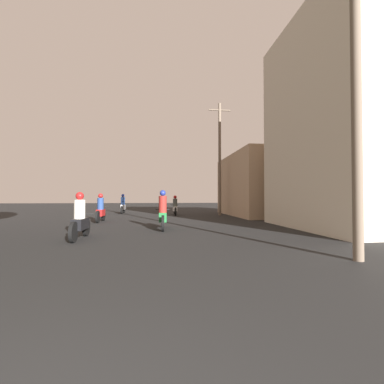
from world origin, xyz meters
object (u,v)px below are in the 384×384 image
object	(u,v)px
motorcycle_green	(163,214)
building_right_far	(262,185)
utility_pole_near	(356,49)
motorcycle_black	(80,220)
utility_pole_far	(220,157)
motorcycle_white	(175,207)
motorcycle_red	(101,210)
motorcycle_silver	(123,206)
building_right_near	(348,124)

from	to	relation	value
motorcycle_green	building_right_far	size ratio (longest dim) A/B	0.26
utility_pole_near	motorcycle_green	bearing A→B (deg)	124.26
motorcycle_green	motorcycle_black	bearing A→B (deg)	-141.78
utility_pole_far	motorcycle_white	bearing A→B (deg)	169.27
motorcycle_white	motorcycle_green	bearing A→B (deg)	-91.48
motorcycle_red	building_right_far	world-z (taller)	building_right_far
motorcycle_red	motorcycle_white	distance (m)	6.34
motorcycle_red	utility_pole_far	distance (m)	9.23
utility_pole_near	building_right_far	bearing A→B (deg)	75.55
motorcycle_silver	building_right_far	world-z (taller)	building_right_far
motorcycle_green	utility_pole_far	xyz separation A→B (m)	(4.18, 7.66, 3.61)
building_right_near	utility_pole_near	bearing A→B (deg)	-127.25
building_right_near	utility_pole_near	world-z (taller)	building_right_near
motorcycle_black	motorcycle_silver	world-z (taller)	motorcycle_silver
motorcycle_green	motorcycle_white	world-z (taller)	motorcycle_green
utility_pole_far	motorcycle_black	bearing A→B (deg)	-124.26
motorcycle_black	utility_pole_far	bearing A→B (deg)	49.94
motorcycle_black	motorcycle_silver	distance (m)	12.85
motorcycle_red	building_right_far	distance (m)	11.33
motorcycle_white	motorcycle_silver	world-z (taller)	motorcycle_silver
motorcycle_black	building_right_near	distance (m)	11.04
utility_pole_near	motorcycle_red	bearing A→B (deg)	127.64
building_right_far	utility_pole_near	world-z (taller)	utility_pole_near
motorcycle_red	motorcycle_silver	xyz separation A→B (m)	(0.14, 7.12, 0.03)
motorcycle_green	motorcycle_white	size ratio (longest dim) A/B	1.03
building_right_near	utility_pole_far	world-z (taller)	building_right_near
motorcycle_green	utility_pole_near	world-z (taller)	utility_pole_near
motorcycle_red	motorcycle_white	size ratio (longest dim) A/B	0.95
utility_pole_near	utility_pole_far	xyz separation A→B (m)	(0.28, 13.39, -0.12)
building_right_near	building_right_far	distance (m)	8.46
motorcycle_green	motorcycle_silver	xyz separation A→B (m)	(-3.08, 10.62, 0.00)
motorcycle_silver	building_right_near	size ratio (longest dim) A/B	0.23
motorcycle_black	building_right_near	world-z (taller)	building_right_near
motorcycle_black	building_right_near	xyz separation A→B (m)	(10.26, 1.50, 3.79)
building_right_near	utility_pole_far	bearing A→B (deg)	112.86
building_right_near	building_right_far	xyz separation A→B (m)	(-0.42, 8.16, -2.20)
building_right_near	motorcycle_green	bearing A→B (deg)	174.65
motorcycle_silver	utility_pole_far	world-z (taller)	utility_pole_far
utility_pole_far	building_right_far	bearing A→B (deg)	-4.07
motorcycle_white	building_right_far	bearing A→B (deg)	-2.25
motorcycle_black	building_right_far	xyz separation A→B (m)	(9.84, 9.65, 1.59)
motorcycle_green	utility_pole_near	xyz separation A→B (m)	(3.90, -5.73, 3.73)
motorcycle_black	utility_pole_near	distance (m)	8.26
motorcycle_silver	utility_pole_near	bearing A→B (deg)	-66.78
building_right_near	building_right_far	world-z (taller)	building_right_near
building_right_near	motorcycle_red	bearing A→B (deg)	158.87
building_right_near	utility_pole_near	size ratio (longest dim) A/B	1.04
motorcycle_green	motorcycle_silver	world-z (taller)	motorcycle_green
building_right_far	utility_pole_far	xyz separation A→B (m)	(-3.12, 0.22, 2.07)
motorcycle_red	utility_pole_far	world-z (taller)	utility_pole_far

